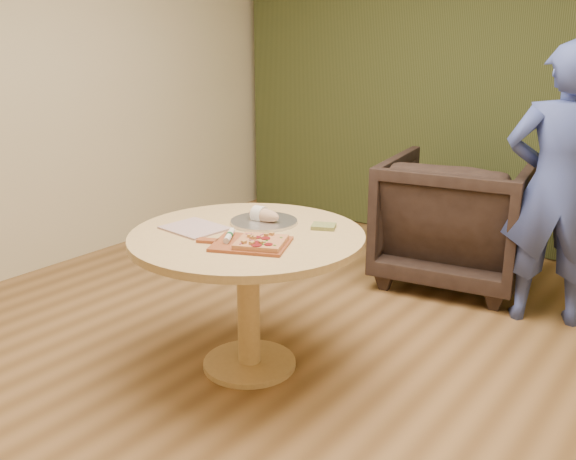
# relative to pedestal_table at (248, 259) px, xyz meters

# --- Properties ---
(room_shell) EXTENTS (5.04, 6.04, 2.84)m
(room_shell) POSITION_rel_pedestal_table_xyz_m (0.27, -0.14, 0.79)
(room_shell) COLOR olive
(room_shell) RESTS_ON ground
(curtain) EXTENTS (4.80, 0.14, 2.78)m
(curtain) POSITION_rel_pedestal_table_xyz_m (0.27, 2.76, 0.79)
(curtain) COLOR #2C3518
(curtain) RESTS_ON ground
(pedestal_table) EXTENTS (1.19, 1.19, 0.75)m
(pedestal_table) POSITION_rel_pedestal_table_xyz_m (0.00, 0.00, 0.00)
(pedestal_table) COLOR tan
(pedestal_table) RESTS_ON ground
(pizza_paddle) EXTENTS (0.47, 0.39, 0.01)m
(pizza_paddle) POSITION_rel_pedestal_table_xyz_m (0.13, -0.14, 0.15)
(pizza_paddle) COLOR brown
(pizza_paddle) RESTS_ON pedestal_table
(flatbread_pizza) EXTENTS (0.29, 0.29, 0.04)m
(flatbread_pizza) POSITION_rel_pedestal_table_xyz_m (0.20, -0.13, 0.17)
(flatbread_pizza) COLOR #BD7D49
(flatbread_pizza) RESTS_ON pizza_paddle
(cutlery_roll) EXTENTS (0.12, 0.18, 0.03)m
(cutlery_roll) POSITION_rel_pedestal_table_xyz_m (0.02, -0.15, 0.17)
(cutlery_roll) COLOR beige
(cutlery_roll) RESTS_ON pizza_paddle
(newspaper) EXTENTS (0.33, 0.28, 0.01)m
(newspaper) POSITION_rel_pedestal_table_xyz_m (-0.26, -0.11, 0.15)
(newspaper) COLOR silver
(newspaper) RESTS_ON pedestal_table
(serving_tray) EXTENTS (0.36, 0.36, 0.02)m
(serving_tray) POSITION_rel_pedestal_table_xyz_m (-0.04, 0.19, 0.15)
(serving_tray) COLOR silver
(serving_tray) RESTS_ON pedestal_table
(bread_roll) EXTENTS (0.19, 0.09, 0.09)m
(bread_roll) POSITION_rel_pedestal_table_xyz_m (-0.05, 0.19, 0.18)
(bread_roll) COLOR tan
(bread_roll) RESTS_ON serving_tray
(green_packet) EXTENTS (0.15, 0.14, 0.02)m
(green_packet) POSITION_rel_pedestal_table_xyz_m (0.27, 0.30, 0.15)
(green_packet) COLOR #535D29
(green_packet) RESTS_ON pedestal_table
(armchair) EXTENTS (1.10, 1.05, 0.99)m
(armchair) POSITION_rel_pedestal_table_xyz_m (0.38, 1.84, -0.11)
(armchair) COLOR black
(armchair) RESTS_ON ground
(person_standing) EXTENTS (0.73, 0.61, 1.69)m
(person_standing) POSITION_rel_pedestal_table_xyz_m (1.09, 1.55, 0.23)
(person_standing) COLOR #37478F
(person_standing) RESTS_ON ground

